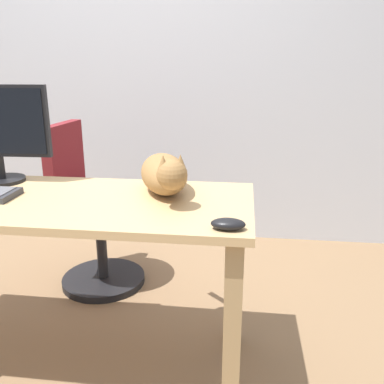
% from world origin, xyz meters
% --- Properties ---
extents(ground_plane, '(8.00, 8.00, 0.00)m').
position_xyz_m(ground_plane, '(0.00, 0.00, 0.00)').
color(ground_plane, '#846647').
extents(back_wall, '(6.00, 0.04, 2.60)m').
position_xyz_m(back_wall, '(0.00, 1.50, 1.30)').
color(back_wall, silver).
rests_on(back_wall, ground_plane).
extents(desk, '(1.62, 0.60, 0.76)m').
position_xyz_m(desk, '(0.00, 0.00, 0.64)').
color(desk, tan).
rests_on(desk, ground_plane).
extents(office_chair, '(0.48, 0.48, 0.94)m').
position_xyz_m(office_chair, '(-0.09, 0.69, 0.41)').
color(office_chair, black).
rests_on(office_chair, ground_plane).
extents(cat, '(0.29, 0.59, 0.20)m').
position_xyz_m(cat, '(0.46, 0.11, 0.84)').
color(cat, olive).
rests_on(cat, desk).
extents(computer_mouse, '(0.11, 0.06, 0.04)m').
position_xyz_m(computer_mouse, '(0.73, -0.24, 0.78)').
color(computer_mouse, black).
rests_on(computer_mouse, desk).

